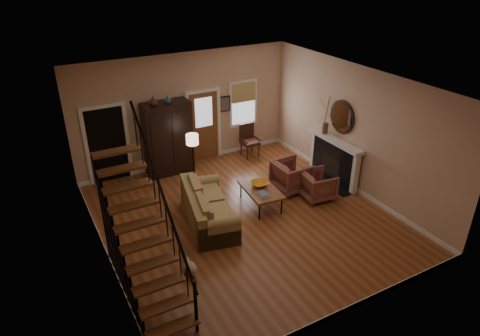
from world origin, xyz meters
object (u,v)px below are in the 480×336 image
armoire (168,138)px  coffee_table (261,197)px  armchair_left (318,185)px  floor_lamp (193,159)px  sofa (209,208)px  side_chair (250,141)px  armchair_right (292,176)px

armoire → coffee_table: bearing=-64.9°
armchair_left → floor_lamp: bearing=54.1°
sofa → armchair_left: (2.94, -0.32, -0.04)m
coffee_table → floor_lamp: size_ratio=0.89×
armchair_left → side_chair: 3.03m
armchair_right → side_chair: 2.34m
armoire → sofa: size_ratio=0.96×
coffee_table → side_chair: size_ratio=1.25×
side_chair → armchair_left: bearing=-84.9°
sofa → armchair_right: bearing=20.2°
sofa → armchair_left: sofa is taller
armoire → coffee_table: 3.25m
armchair_right → sofa: bearing=96.6°
coffee_table → armchair_right: armchair_right is taller
armchair_left → floor_lamp: 3.38m
coffee_table → floor_lamp: 2.20m
armchair_left → floor_lamp: floor_lamp is taller
coffee_table → armchair_right: 1.20m
armoire → sofa: 2.98m
armchair_left → armchair_right: size_ratio=0.90×
coffee_table → floor_lamp: floor_lamp is taller
side_chair → coffee_table: bearing=-114.6°
coffee_table → side_chair: bearing=65.4°
floor_lamp → side_chair: size_ratio=1.41×
coffee_table → floor_lamp: bearing=117.4°
armchair_right → floor_lamp: size_ratio=0.62×
armoire → floor_lamp: (0.35, -0.95, -0.33)m
armoire → armchair_right: size_ratio=2.36×
armchair_left → sofa: bearing=90.6°
armchair_right → floor_lamp: bearing=51.9°
coffee_table → sofa: bearing=-177.8°
armoire → floor_lamp: armoire is taller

